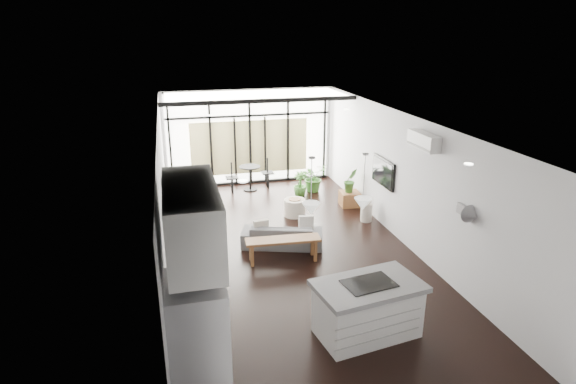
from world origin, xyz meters
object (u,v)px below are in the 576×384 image
sofa (282,231)px  console_bench (283,250)px  island (367,309)px  milk_can (366,210)px  tv (383,172)px  fridge (198,349)px  pouf (295,208)px

sofa → console_bench: 0.71m
island → milk_can: size_ratio=2.91×
sofa → tv: (2.57, 0.61, 0.96)m
console_bench → milk_can: bearing=36.0°
fridge → console_bench: bearing=62.4°
milk_can → tv: tv is taller
island → sofa: island is taller
pouf → tv: tv is taller
console_bench → milk_can: 2.90m
tv → console_bench: bearing=-154.4°
sofa → tv: tv is taller
pouf → tv: bearing=-28.5°
fridge → pouf: (2.76, 5.96, -0.68)m
sofa → console_bench: bearing=95.7°
island → sofa: 3.43m
pouf → milk_can: bearing=-25.7°
island → tv: (2.04, 4.00, 0.86)m
island → sofa: (-0.53, 3.39, -0.10)m
milk_can → fridge: bearing=-130.1°
console_bench → tv: 3.19m
console_bench → tv: bearing=29.5°
fridge → tv: 6.79m
fridge → sofa: (2.06, 4.34, -0.56)m
island → milk_can: (1.78, 4.24, -0.16)m
sofa → console_bench: sofa is taller
pouf → console_bench: bearing=-110.3°
milk_can → tv: size_ratio=0.50×
sofa → milk_can: (2.31, 0.85, -0.06)m
island → console_bench: bearing=95.2°
island → console_bench: size_ratio=1.06×
sofa → pouf: size_ratio=3.24×
island → console_bench: (-0.67, 2.70, -0.20)m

